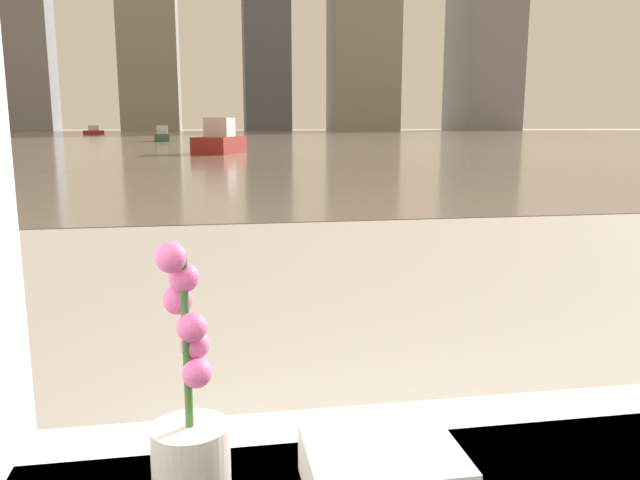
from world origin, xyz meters
TOP-DOWN VIEW (x-y plane):
  - potted_orchid at (-0.41, 0.84)m, footprint 0.12×0.12m
  - towel_stack at (-0.14, 0.78)m, footprint 0.22×0.19m
  - harbor_water at (0.00, 62.00)m, footprint 180.00×110.00m
  - harbor_boat_0 at (-0.08, 25.04)m, footprint 2.23×3.86m
  - harbor_boat_1 at (-3.70, 43.86)m, footprint 1.14×2.88m
  - harbor_boat_2 at (-13.38, 73.56)m, footprint 1.91×2.88m
  - skyline_tower_3 at (9.81, 118.00)m, footprint 8.28×8.60m
  - skyline_tower_5 at (51.93, 118.00)m, footprint 10.90×13.95m

SIDE VIEW (x-z plane):
  - harbor_water at x=0.00m, z-range 0.00..0.01m
  - harbor_boat_2 at x=-13.38m, z-range -0.14..0.88m
  - harbor_boat_1 at x=-3.70m, z-range -0.15..0.92m
  - harbor_boat_0 at x=-0.08m, z-range -0.19..1.18m
  - towel_stack at x=-0.14m, z-range 0.57..0.65m
  - potted_orchid at x=-0.41m, z-range 0.49..0.87m
  - skyline_tower_3 at x=9.81m, z-range 0.00..31.39m
  - skyline_tower_5 at x=51.93m, z-range 0.00..46.33m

